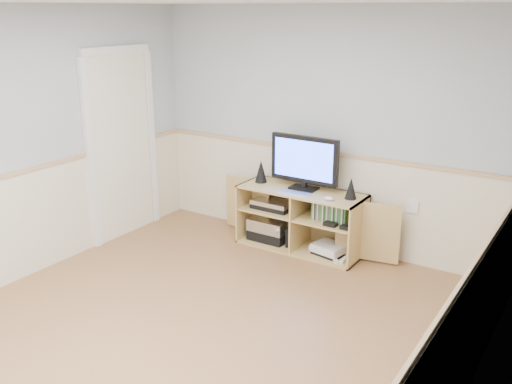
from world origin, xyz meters
TOP-DOWN VIEW (x-y plane):
  - room at (-0.06, 0.12)m, footprint 4.04×4.54m
  - media_cabinet at (-0.10, 2.03)m, footprint 2.09×0.50m
  - monitor at (-0.10, 2.02)m, footprint 0.76×0.18m
  - speaker_left at (-0.61, 1.99)m, footprint 0.13×0.13m
  - speaker_right at (0.44, 1.99)m, footprint 0.12×0.12m
  - keyboard at (-0.10, 1.83)m, footprint 0.34×0.16m
  - mouse at (0.29, 1.83)m, footprint 0.10×0.08m
  - av_components at (-0.45, 1.97)m, footprint 0.51×0.32m
  - game_consoles at (0.25, 1.96)m, footprint 0.46×0.31m
  - game_cases at (0.26, 1.95)m, footprint 0.38×0.14m
  - wall_outlet at (1.00, 2.23)m, footprint 0.12×0.03m

SIDE VIEW (x-z plane):
  - game_consoles at x=0.25m, z-range 0.02..0.13m
  - av_components at x=-0.45m, z-range -0.01..0.45m
  - media_cabinet at x=-0.10m, z-range 0.01..0.66m
  - game_cases at x=0.26m, z-range 0.39..0.58m
  - wall_outlet at x=1.00m, z-range 0.54..0.66m
  - keyboard at x=-0.10m, z-range 0.65..0.66m
  - mouse at x=0.29m, z-range 0.65..0.69m
  - speaker_right at x=0.44m, z-range 0.65..0.87m
  - speaker_left at x=-0.61m, z-range 0.65..0.89m
  - monitor at x=-0.10m, z-range 0.67..1.24m
  - room at x=-0.06m, z-range -0.05..2.49m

